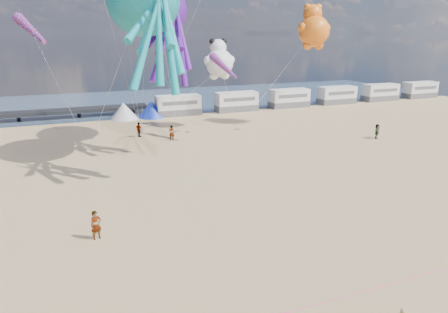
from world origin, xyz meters
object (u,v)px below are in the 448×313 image
Objects in this scene: motorhome_5 at (420,90)px; sandbag_e at (141,132)px; windsock_left at (31,30)px; motorhome_0 at (178,105)px; motorhome_2 at (289,98)px; motorhome_3 at (337,95)px; windsock_right at (224,67)px; beachgoer_3 at (139,130)px; standing_person at (96,225)px; motorhome_1 at (236,102)px; sandbag_a at (89,149)px; windsock_mid at (140,19)px; sandbag_b at (178,131)px; kite_teddy_orange at (314,31)px; kite_panda at (219,63)px; sandbag_c at (238,129)px; beachgoer_5 at (172,133)px; motorhome_4 at (380,92)px; tent_white at (124,111)px; kite_octopus_purple at (159,11)px; beachgoer_4 at (377,131)px; sandbag_d at (188,132)px; tent_blue at (152,109)px.

motorhome_5 is 13.20× the size of sandbag_e.
motorhome_0 is at bearing 15.34° from windsock_left.
motorhome_3 is (9.50, 0.00, 0.00)m from motorhome_2.
sandbag_e is at bearing 120.37° from windsock_right.
standing_person is at bearing 128.78° from beachgoer_3.
sandbag_a is at bearing -147.34° from motorhome_1.
windsock_mid is (-55.44, -17.63, 11.54)m from motorhome_5.
motorhome_2 is 40.70m from windsock_left.
motorhome_0 is 19.00m from motorhome_2.
sandbag_b is (-50.39, -10.46, -1.39)m from motorhome_5.
sandbag_b is 0.11× the size of windsock_right.
kite_teddy_orange reaches higher than motorhome_2.
motorhome_5 is 56.38m from beachgoer_3.
motorhome_1 reaches higher than standing_person.
kite_panda is (-6.62, -10.05, 6.73)m from motorhome_1.
motorhome_1 and motorhome_5 have the same top height.
sandbag_e is at bearing -160.32° from motorhome_2.
motorhome_3 reaches higher than sandbag_c.
motorhome_3 is (28.50, 0.00, 0.00)m from motorhome_0.
beachgoer_5 is 17.36m from windsock_left.
windsock_mid is (-12.55, -5.60, 12.93)m from sandbag_c.
motorhome_0 is 12.43m from kite_panda.
sandbag_a is (-51.67, -14.85, -1.39)m from motorhome_4.
motorhome_2 is 17.26m from kite_teddy_orange.
motorhome_4 is at bearing 180.00° from motorhome_5.
tent_white is at bearing 99.47° from windsock_right.
kite_teddy_orange reaches higher than sandbag_e.
kite_panda reaches higher than sandbag_c.
tent_white is 0.32× the size of kite_octopus_purple.
windsock_left is (-4.11, 1.03, 12.02)m from sandbag_a.
sandbag_b is at bearing 34.18° from windsock_mid.
standing_person is at bearing -105.42° from sandbag_e.
kite_panda is at bearing -167.31° from motorhome_5.
kite_octopus_purple reaches higher than standing_person.
sandbag_c is at bearing 3.39° from windsock_mid.
motorhome_3 is 1.49× the size of windsock_right.
beachgoer_3 is (-26.75, -11.22, -0.60)m from motorhome_2.
sandbag_c is 0.10× the size of windsock_mid.
motorhome_4 is at bearing -2.29° from beachgoer_4.
beachgoer_5 is (-52.05, -14.19, -0.61)m from motorhome_5.
sandbag_b is (5.11, -10.46, -1.09)m from tent_white.
windsock_left is 1.49× the size of windsock_right.
beachgoer_4 is 16.72m from sandbag_c.
standing_person is 1.05× the size of beachgoer_4.
sandbag_d is (1.06, -0.84, 0.00)m from sandbag_b.
motorhome_3 is 1.12× the size of kite_panda.
motorhome_1 is at bearing 29.26° from sandbag_e.
beachgoer_3 is 3.59× the size of sandbag_a.
sandbag_b is 1.35m from sandbag_d.
windsock_left is (-13.78, -13.82, 10.93)m from tent_blue.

